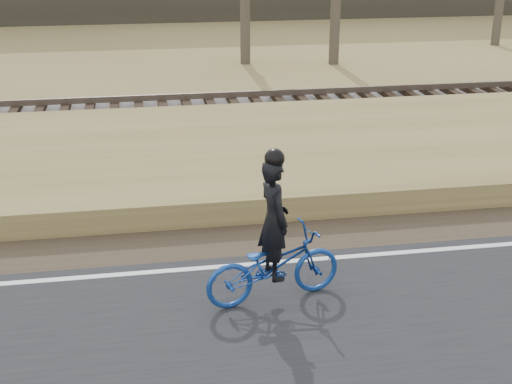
{
  "coord_description": "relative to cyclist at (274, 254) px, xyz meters",
  "views": [
    {
      "loc": [
        3.51,
        -9.22,
        4.85
      ],
      "look_at": [
        5.2,
        0.5,
        1.1
      ],
      "focal_mm": 50.0,
      "sensor_mm": 36.0,
      "label": 1
    }
  ],
  "objects": [
    {
      "name": "cyclist",
      "position": [
        0.0,
        0.0,
        0.0
      ],
      "size": [
        1.99,
        1.04,
        2.13
      ],
      "rotation": [
        0.0,
        0.0,
        1.78
      ],
      "color": "navy",
      "rests_on": "road"
    }
  ]
}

